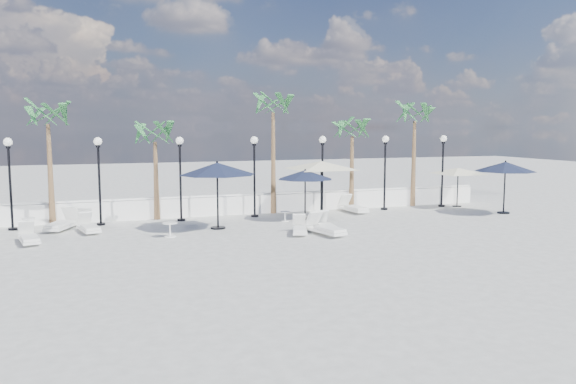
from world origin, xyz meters
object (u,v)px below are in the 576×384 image
object	(u,v)px
parasol_navy_right	(505,167)
parasol_cream_sq_a	(321,161)
parasol_navy_mid	(305,175)
parasol_navy_left	(217,169)
lounger_4	(353,207)
lounger_5	(300,228)
lounger_2	(89,227)
lounger_1	(63,223)
lounger_0	(29,237)
lounger_6	(326,226)
lounger_3	(325,228)
parasol_cream_sq_b	(458,168)

from	to	relation	value
parasol_navy_right	parasol_cream_sq_a	world-z (taller)	parasol_cream_sq_a
parasol_navy_mid	parasol_navy_left	bearing A→B (deg)	-165.89
lounger_4	lounger_5	xyz separation A→B (m)	(-4.54, -4.46, -0.04)
lounger_2	parasol_navy_left	xyz separation A→B (m)	(5.16, -0.93, 2.29)
lounger_1	lounger_2	world-z (taller)	lounger_1
lounger_1	lounger_4	world-z (taller)	lounger_1
lounger_0	lounger_4	xyz separation A→B (m)	(14.64, 2.90, 0.03)
parasol_navy_mid	parasol_cream_sq_a	bearing A→B (deg)	41.34
lounger_6	parasol_navy_mid	distance (m)	3.65
lounger_1	lounger_4	xyz separation A→B (m)	(13.59, 0.35, -0.02)
parasol_navy_left	parasol_navy_right	distance (m)	14.35
lounger_3	parasol_navy_right	distance (m)	11.00
parasol_navy_left	parasol_navy_mid	distance (m)	4.53
lounger_2	parasol_navy_right	bearing A→B (deg)	-17.24
lounger_3	lounger_2	bearing A→B (deg)	143.77
lounger_1	parasol_navy_right	xyz separation A→B (m)	(20.53, -2.45, 2.05)
parasol_navy_mid	lounger_5	bearing A→B (deg)	-114.62
lounger_6	lounger_1	bearing A→B (deg)	166.31
lounger_2	parasol_navy_mid	distance (m)	9.71
lounger_3	parasol_cream_sq_b	bearing A→B (deg)	12.82
lounger_5	parasol_navy_right	bearing A→B (deg)	27.18
lounger_6	parasol_cream_sq_a	xyz separation A→B (m)	(1.58, 4.27, 2.37)
parasol_navy_left	parasol_cream_sq_b	bearing A→B (deg)	9.29
lounger_0	lounger_5	size ratio (longest dim) A/B	1.04
lounger_1	parasol_cream_sq_b	size ratio (longest dim) A/B	0.50
lounger_1	lounger_5	xyz separation A→B (m)	(9.04, -4.12, -0.05)
lounger_5	lounger_6	xyz separation A→B (m)	(1.22, 0.17, 0.02)
parasol_navy_left	parasol_cream_sq_b	size ratio (longest dim) A/B	0.72
lounger_0	parasol_navy_right	bearing A→B (deg)	-11.82
lounger_1	lounger_2	xyz separation A→B (m)	(1.02, -0.98, -0.04)
lounger_5	parasol_navy_mid	xyz separation A→B (m)	(1.52, 3.31, 1.85)
lounger_2	lounger_6	distance (m)	9.71
lounger_1	parasol_cream_sq_a	bearing A→B (deg)	24.49
lounger_1	lounger_6	distance (m)	11.00
lounger_3	parasol_cream_sq_a	xyz separation A→B (m)	(1.90, 4.96, 2.35)
lounger_3	lounger_4	size ratio (longest dim) A/B	1.03
parasol_navy_mid	parasol_cream_sq_b	bearing A→B (deg)	6.96
lounger_0	parasol_navy_left	size ratio (longest dim) A/B	0.58
lounger_0	lounger_1	world-z (taller)	lounger_1
lounger_4	lounger_5	bearing A→B (deg)	-141.79
lounger_2	lounger_6	xyz separation A→B (m)	(9.24, -2.97, 0.00)
parasol_cream_sq_a	lounger_2	bearing A→B (deg)	-173.15
parasol_cream_sq_a	parasol_navy_right	bearing A→B (deg)	-17.74
lounger_4	parasol_navy_mid	xyz separation A→B (m)	(-3.03, -1.15, 1.81)
lounger_5	lounger_2	bearing A→B (deg)	177.57
parasol_navy_left	parasol_cream_sq_b	distance (m)	13.81
lounger_6	parasol_navy_right	world-z (taller)	parasol_navy_right
lounger_3	parasol_navy_left	bearing A→B (deg)	130.02
lounger_3	lounger_5	xyz separation A→B (m)	(-0.90, 0.53, -0.04)
lounger_5	parasol_navy_left	distance (m)	4.29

